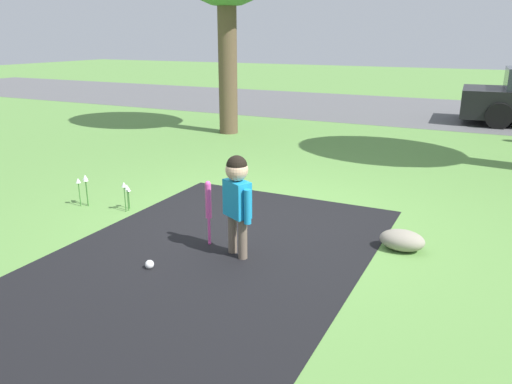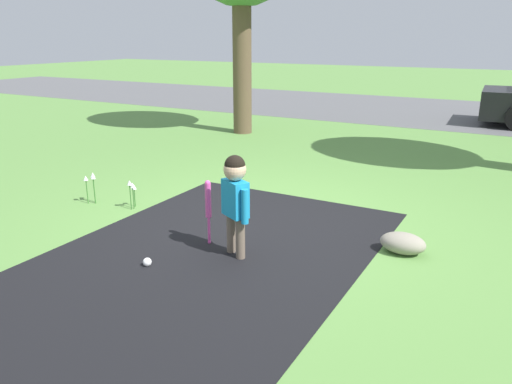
{
  "view_description": "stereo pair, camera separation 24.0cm",
  "coord_description": "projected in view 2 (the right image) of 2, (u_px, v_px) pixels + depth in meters",
  "views": [
    {
      "loc": [
        2.29,
        -4.84,
        2.03
      ],
      "look_at": [
        0.19,
        -0.55,
        0.53
      ],
      "focal_mm": 35.0,
      "sensor_mm": 36.0,
      "label": 1
    },
    {
      "loc": [
        2.5,
        -4.72,
        2.03
      ],
      "look_at": [
        0.19,
        -0.55,
        0.53
      ],
      "focal_mm": 35.0,
      "sensor_mm": 36.0,
      "label": 2
    }
  ],
  "objects": [
    {
      "name": "sports_ball",
      "position": [
        147.0,
        262.0,
        4.58
      ],
      "size": [
        0.08,
        0.08,
        0.08
      ],
      "color": "white",
      "rests_on": "ground"
    },
    {
      "name": "ground_plane",
      "position": [
        265.0,
        221.0,
        5.71
      ],
      "size": [
        60.0,
        60.0,
        0.0
      ],
      "primitive_type": "plane",
      "color": "#5B8C42"
    },
    {
      "name": "child",
      "position": [
        235.0,
        192.0,
        4.63
      ],
      "size": [
        0.37,
        0.26,
        0.99
      ],
      "rotation": [
        0.0,
        0.0,
        -0.48
      ],
      "color": "#6B5B4C",
      "rests_on": "ground"
    },
    {
      "name": "edging_rock",
      "position": [
        403.0,
        243.0,
        4.85
      ],
      "size": [
        0.44,
        0.3,
        0.2
      ],
      "color": "gray",
      "rests_on": "ground"
    },
    {
      "name": "driveway_strip",
      "position": [
        99.0,
        326.0,
        3.65
      ],
      "size": [
        2.84,
        7.0,
        0.01
      ],
      "color": "black",
      "rests_on": "ground"
    },
    {
      "name": "flower_bed",
      "position": [
        111.0,
        183.0,
        6.14
      ],
      "size": [
        0.7,
        0.26,
        0.39
      ],
      "color": "#38702D",
      "rests_on": "ground"
    },
    {
      "name": "baseball_bat",
      "position": [
        208.0,
        203.0,
        4.97
      ],
      "size": [
        0.06,
        0.06,
        0.67
      ],
      "color": "#E54CA5",
      "rests_on": "ground"
    },
    {
      "name": "street_strip",
      "position": [
        431.0,
        111.0,
        13.94
      ],
      "size": [
        40.0,
        6.0,
        0.01
      ],
      "color": "#59595B",
      "rests_on": "ground"
    }
  ]
}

